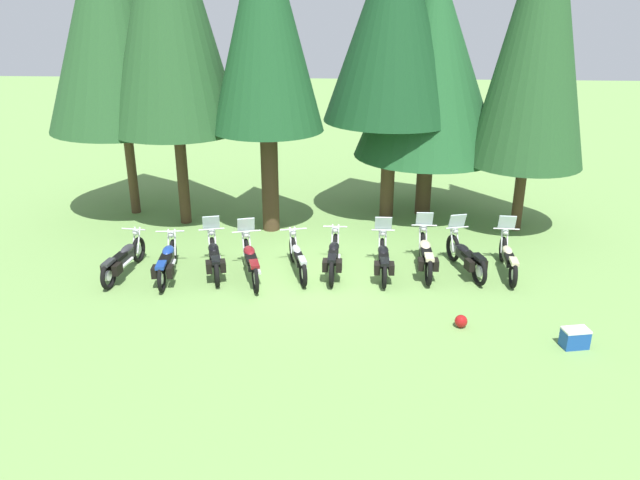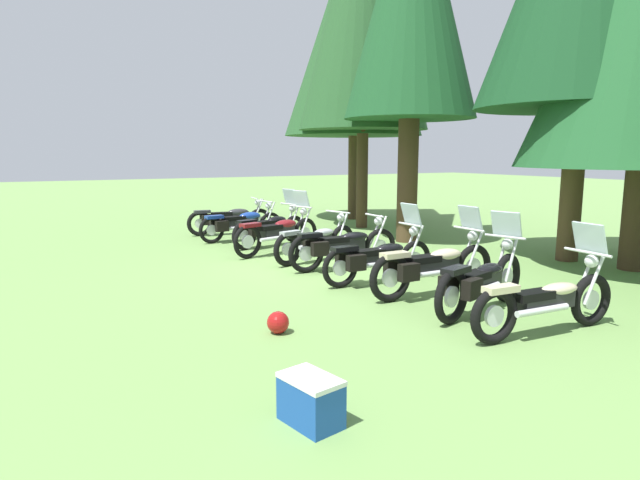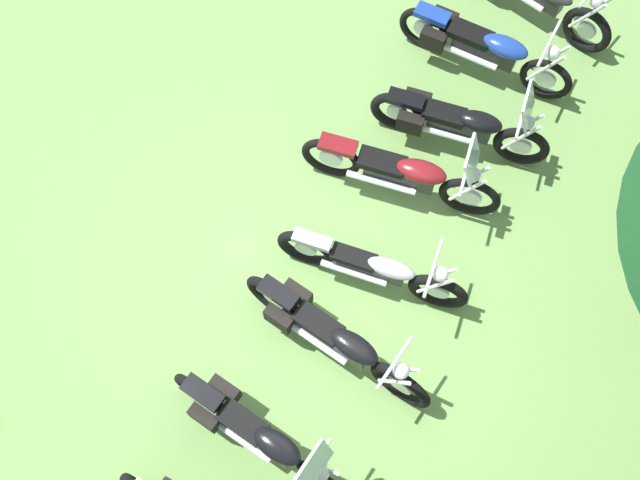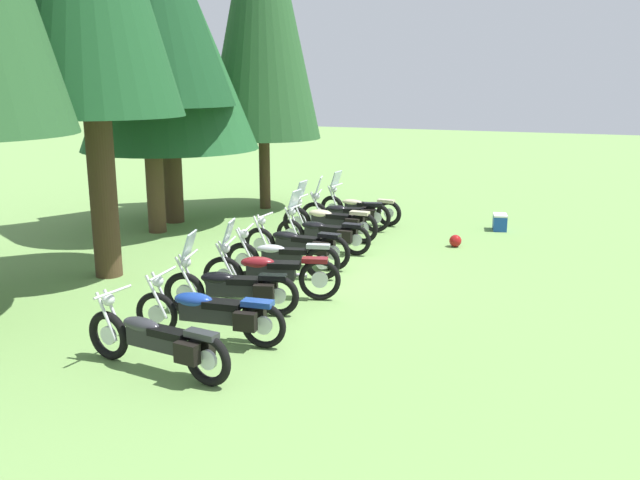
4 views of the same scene
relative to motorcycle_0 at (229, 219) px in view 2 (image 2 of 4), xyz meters
The scene contains 14 objects.
ground_plane 4.92m from the motorcycle_0, ahead, with size 80.00×80.00×0.00m, color #6B934C.
motorcycle_0 is the anchor object (origin of this frame).
motorcycle_1 1.16m from the motorcycle_0, ahead, with size 0.79×2.35×0.99m.
motorcycle_2 2.31m from the motorcycle_0, ahead, with size 0.93×2.17×1.35m.
motorcycle_3 3.26m from the motorcycle_0, ahead, with size 0.95×2.34×1.37m.
motorcycle_4 4.44m from the motorcycle_0, ahead, with size 0.85×2.19×1.00m.
motorcycle_5 5.35m from the motorcycle_0, ahead, with size 0.63×2.38×1.02m.
motorcycle_6 6.62m from the motorcycle_0, ahead, with size 0.60×2.24×1.35m.
motorcycle_7 7.73m from the motorcycle_0, ahead, with size 0.66×2.42×1.38m.
motorcycle_8 8.75m from the motorcycle_0, ahead, with size 0.92×2.22×1.38m.
motorcycle_9 9.82m from the motorcycle_0, ahead, with size 0.67×2.31×1.35m.
pine_tree_0 7.63m from the motorcycle_0, 105.63° to the left, with size 4.54×4.54×9.54m.
picnic_cooler 10.76m from the motorcycle_0, 15.42° to the right, with size 0.58×0.43×0.41m.
dropped_helmet 8.48m from the motorcycle_0, 14.89° to the right, with size 0.28×0.28×0.28m, color maroon.
Camera 2 is at (9.12, -5.05, 2.20)m, focal length 29.90 mm.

